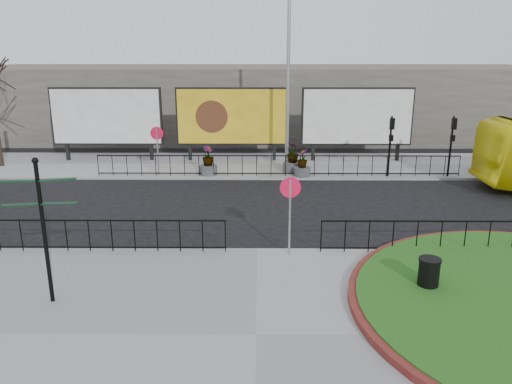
{
  "coord_description": "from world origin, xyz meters",
  "views": [
    {
      "loc": [
        0.07,
        -14.9,
        6.36
      ],
      "look_at": [
        -0.05,
        1.6,
        1.54
      ],
      "focal_mm": 35.0,
      "sensor_mm": 36.0,
      "label": 1
    }
  ],
  "objects_px": {
    "lamp_post": "(288,78)",
    "fingerpost_sign": "(42,217)",
    "billboard_mid": "(232,117)",
    "litter_bin": "(429,276)",
    "planter_a": "(208,164)",
    "planter_b": "(293,161)",
    "planter_c": "(302,166)"
  },
  "relations": [
    {
      "from": "lamp_post",
      "to": "fingerpost_sign",
      "type": "xyz_separation_m",
      "value": [
        -6.72,
        -14.49,
        -2.44
      ]
    },
    {
      "from": "billboard_mid",
      "to": "fingerpost_sign",
      "type": "bearing_deg",
      "value": -102.71
    },
    {
      "from": "billboard_mid",
      "to": "litter_bin",
      "type": "xyz_separation_m",
      "value": [
        6.0,
        -15.93,
        -1.99
      ]
    },
    {
      "from": "planter_a",
      "to": "lamp_post",
      "type": "bearing_deg",
      "value": 18.74
    },
    {
      "from": "fingerpost_sign",
      "to": "planter_a",
      "type": "bearing_deg",
      "value": 73.84
    },
    {
      "from": "lamp_post",
      "to": "planter_b",
      "type": "xyz_separation_m",
      "value": [
        0.27,
        -0.8,
        -4.11
      ]
    },
    {
      "from": "billboard_mid",
      "to": "planter_c",
      "type": "height_order",
      "value": "billboard_mid"
    },
    {
      "from": "fingerpost_sign",
      "to": "billboard_mid",
      "type": "bearing_deg",
      "value": 72.67
    },
    {
      "from": "lamp_post",
      "to": "planter_c",
      "type": "xyz_separation_m",
      "value": [
        0.69,
        -1.6,
        -4.19
      ]
    },
    {
      "from": "planter_c",
      "to": "billboard_mid",
      "type": "bearing_deg",
      "value": 136.01
    },
    {
      "from": "lamp_post",
      "to": "planter_c",
      "type": "relative_size",
      "value": 6.83
    },
    {
      "from": "planter_a",
      "to": "planter_b",
      "type": "distance_m",
      "value": 4.35
    },
    {
      "from": "fingerpost_sign",
      "to": "litter_bin",
      "type": "relative_size",
      "value": 3.89
    },
    {
      "from": "planter_a",
      "to": "billboard_mid",
      "type": "bearing_deg",
      "value": 72.81
    },
    {
      "from": "billboard_mid",
      "to": "planter_a",
      "type": "height_order",
      "value": "billboard_mid"
    },
    {
      "from": "planter_c",
      "to": "fingerpost_sign",
      "type": "bearing_deg",
      "value": -119.91
    },
    {
      "from": "lamp_post",
      "to": "planter_b",
      "type": "distance_m",
      "value": 4.2
    },
    {
      "from": "planter_a",
      "to": "planter_c",
      "type": "xyz_separation_m",
      "value": [
        4.73,
        -0.23,
        -0.06
      ]
    },
    {
      "from": "litter_bin",
      "to": "billboard_mid",
      "type": "bearing_deg",
      "value": 110.64
    },
    {
      "from": "fingerpost_sign",
      "to": "planter_c",
      "type": "xyz_separation_m",
      "value": [
        7.41,
        12.89,
        -1.75
      ]
    },
    {
      "from": "planter_c",
      "to": "lamp_post",
      "type": "bearing_deg",
      "value": 113.41
    },
    {
      "from": "planter_a",
      "to": "planter_c",
      "type": "height_order",
      "value": "planter_a"
    },
    {
      "from": "billboard_mid",
      "to": "planter_c",
      "type": "relative_size",
      "value": 4.59
    },
    {
      "from": "lamp_post",
      "to": "planter_a",
      "type": "distance_m",
      "value": 5.94
    },
    {
      "from": "billboard_mid",
      "to": "planter_a",
      "type": "bearing_deg",
      "value": -107.19
    },
    {
      "from": "fingerpost_sign",
      "to": "planter_a",
      "type": "relative_size",
      "value": 2.52
    },
    {
      "from": "planter_a",
      "to": "litter_bin",
      "type": "bearing_deg",
      "value": -60.81
    },
    {
      "from": "planter_a",
      "to": "fingerpost_sign",
      "type": "bearing_deg",
      "value": -101.55
    },
    {
      "from": "planter_c",
      "to": "planter_a",
      "type": "bearing_deg",
      "value": 177.23
    },
    {
      "from": "billboard_mid",
      "to": "lamp_post",
      "type": "relative_size",
      "value": 0.67
    },
    {
      "from": "litter_bin",
      "to": "planter_b",
      "type": "xyz_separation_m",
      "value": [
        -2.73,
        13.16,
        0.11
      ]
    },
    {
      "from": "lamp_post",
      "to": "planter_b",
      "type": "relative_size",
      "value": 5.86
    }
  ]
}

